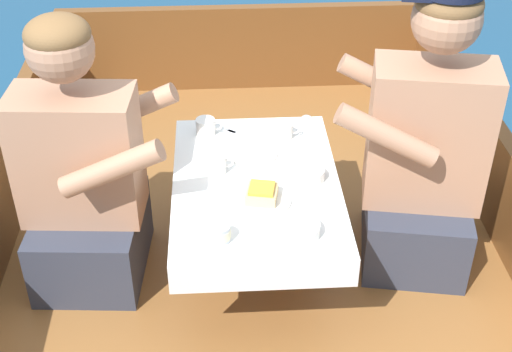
# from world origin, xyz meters

# --- Properties ---
(ground_plane) EXTENTS (60.00, 60.00, 0.00)m
(ground_plane) POSITION_xyz_m (0.00, 0.00, 0.00)
(ground_plane) COLOR navy
(boat_deck) EXTENTS (1.95, 3.12, 0.31)m
(boat_deck) POSITION_xyz_m (0.00, 0.00, 0.16)
(boat_deck) COLOR brown
(boat_deck) RESTS_ON ground_plane
(bow_coaming) EXTENTS (1.83, 0.06, 0.44)m
(bow_coaming) POSITION_xyz_m (0.00, 1.53, 0.53)
(bow_coaming) COLOR brown
(bow_coaming) RESTS_ON boat_deck
(cockpit_table) EXTENTS (0.56, 0.84, 0.39)m
(cockpit_table) POSITION_xyz_m (0.00, 0.09, 0.66)
(cockpit_table) COLOR #B2B2B7
(cockpit_table) RESTS_ON boat_deck
(person_port) EXTENTS (0.55, 0.47, 0.98)m
(person_port) POSITION_xyz_m (-0.58, 0.12, 0.71)
(person_port) COLOR #333847
(person_port) RESTS_ON boat_deck
(person_starboard) EXTENTS (0.57, 0.52, 1.07)m
(person_starboard) POSITION_xyz_m (0.58, 0.15, 0.76)
(person_starboard) COLOR #333847
(person_starboard) RESTS_ON boat_deck
(plate_sandwich) EXTENTS (0.19, 0.19, 0.01)m
(plate_sandwich) POSITION_xyz_m (0.01, -0.03, 0.71)
(plate_sandwich) COLOR white
(plate_sandwich) RESTS_ON cockpit_table
(plate_bread) EXTENTS (0.17, 0.17, 0.01)m
(plate_bread) POSITION_xyz_m (0.00, 0.25, 0.71)
(plate_bread) COLOR white
(plate_bread) RESTS_ON cockpit_table
(sandwich) EXTENTS (0.11, 0.11, 0.05)m
(sandwich) POSITION_xyz_m (0.01, -0.03, 0.73)
(sandwich) COLOR #E0BC7F
(sandwich) RESTS_ON plate_sandwich
(bowl_port_near) EXTENTS (0.11, 0.11, 0.04)m
(bowl_port_near) POSITION_xyz_m (0.18, 0.09, 0.72)
(bowl_port_near) COLOR white
(bowl_port_near) RESTS_ON cockpit_table
(bowl_starboard_near) EXTENTS (0.14, 0.14, 0.04)m
(bowl_starboard_near) POSITION_xyz_m (0.11, -0.20, 0.72)
(bowl_starboard_near) COLOR white
(bowl_starboard_near) RESTS_ON cockpit_table
(coffee_cup_port) EXTENTS (0.10, 0.07, 0.06)m
(coffee_cup_port) POSITION_xyz_m (0.12, 0.36, 0.73)
(coffee_cup_port) COLOR white
(coffee_cup_port) RESTS_ON cockpit_table
(coffee_cup_starboard) EXTENTS (0.10, 0.07, 0.06)m
(coffee_cup_starboard) POSITION_xyz_m (-0.17, 0.40, 0.73)
(coffee_cup_starboard) COLOR white
(coffee_cup_starboard) RESTS_ON cockpit_table
(coffee_cup_center) EXTENTS (0.09, 0.07, 0.07)m
(coffee_cup_center) POSITION_xyz_m (-0.13, 0.15, 0.74)
(coffee_cup_center) COLOR white
(coffee_cup_center) RESTS_ON cockpit_table
(tin_can) EXTENTS (0.07, 0.07, 0.05)m
(tin_can) POSITION_xyz_m (-0.13, -0.21, 0.73)
(tin_can) COLOR silver
(tin_can) RESTS_ON cockpit_table
(utensil_fork_port) EXTENTS (0.15, 0.12, 0.00)m
(utensil_fork_port) POSITION_xyz_m (-0.03, 0.38, 0.70)
(utensil_fork_port) COLOR silver
(utensil_fork_port) RESTS_ON cockpit_table
(utensil_spoon_port) EXTENTS (0.05, 0.17, 0.01)m
(utensil_spoon_port) POSITION_xyz_m (0.21, 0.46, 0.70)
(utensil_spoon_port) COLOR silver
(utensil_spoon_port) RESTS_ON cockpit_table
(utensil_knife_port) EXTENTS (0.17, 0.04, 0.00)m
(utensil_knife_port) POSITION_xyz_m (0.18, -0.12, 0.70)
(utensil_knife_port) COLOR silver
(utensil_knife_port) RESTS_ON cockpit_table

